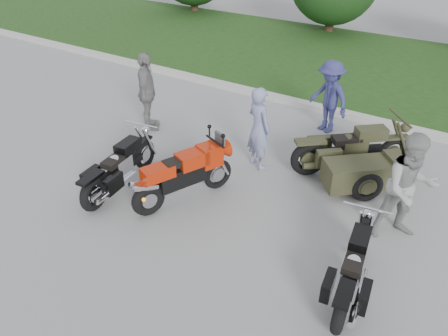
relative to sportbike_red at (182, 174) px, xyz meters
The scene contains 11 objects.
ground 1.23m from the sportbike_red, 42.55° to the right, with size 80.00×80.00×0.00m, color #9D9D98.
curb 5.36m from the sportbike_red, 81.44° to the left, with size 60.00×0.30×0.15m, color #BAB7AF.
grass_strip 9.47m from the sportbike_red, 85.18° to the left, with size 60.00×8.00×0.14m, color #365A1F.
sportbike_red is the anchor object (origin of this frame).
cruiser_left 1.34m from the sportbike_red, 164.00° to the right, with size 0.55×2.26×0.87m.
cruiser_right 3.43m from the sportbike_red, ahead, with size 0.53×2.12×0.82m.
cruiser_sidecar 3.40m from the sportbike_red, 43.31° to the left, with size 2.20×2.25×0.99m.
person_stripe 1.99m from the sportbike_red, 74.41° to the left, with size 0.64×0.42×1.76m, color #838AB3.
person_grey 3.86m from the sportbike_red, 18.85° to the left, with size 0.92×0.72×1.89m, color #9B9C96.
person_denim 4.40m from the sportbike_red, 75.46° to the left, with size 1.14×0.65×1.76m, color navy.
person_back 3.28m from the sportbike_red, 142.30° to the left, with size 1.11×0.46×1.90m, color gray.
Camera 1 is at (3.52, -4.44, 4.88)m, focal length 35.00 mm.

